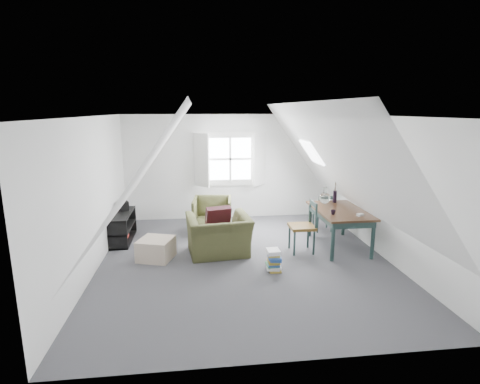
{
  "coord_description": "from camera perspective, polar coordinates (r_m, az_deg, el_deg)",
  "views": [
    {
      "loc": [
        -0.82,
        -6.13,
        2.61
      ],
      "look_at": [
        -0.02,
        0.6,
        1.11
      ],
      "focal_mm": 28.0,
      "sensor_mm": 36.0,
      "label": 1
    }
  ],
  "objects": [
    {
      "name": "dining_chair_near",
      "position": [
        7.05,
        9.72,
        -5.09
      ],
      "size": [
        0.45,
        0.45,
        0.96
      ],
      "rotation": [
        0.0,
        0.0,
        -1.41
      ],
      "color": "brown",
      "rests_on": "floor"
    },
    {
      "name": "wall_front",
      "position": [
        3.74,
        6.44,
        -8.92
      ],
      "size": [
        5.0,
        0.0,
        5.0
      ],
      "primitive_type": "plane",
      "rotation": [
        -1.57,
        0.0,
        0.0
      ],
      "color": "white",
      "rests_on": "ground"
    },
    {
      "name": "demijohn",
      "position": [
        7.7,
        12.78,
        -0.83
      ],
      "size": [
        0.23,
        0.23,
        0.33
      ],
      "rotation": [
        0.0,
        0.0,
        -0.22
      ],
      "color": "silver",
      "rests_on": "dining_table"
    },
    {
      "name": "magazine_stack",
      "position": [
        6.28,
        5.17,
        -10.31
      ],
      "size": [
        0.27,
        0.32,
        0.36
      ],
      "rotation": [
        0.0,
        0.0,
        0.24
      ],
      "color": "#B29933",
      "rests_on": "floor"
    },
    {
      "name": "media_shelf",
      "position": [
        7.93,
        -17.52,
        -5.35
      ],
      "size": [
        0.37,
        1.12,
        0.58
      ],
      "rotation": [
        0.0,
        0.0,
        0.08
      ],
      "color": "black",
      "rests_on": "floor"
    },
    {
      "name": "slope_right",
      "position": [
        6.63,
        14.25,
        4.87
      ],
      "size": [
        3.19,
        5.5,
        4.48
      ],
      "primitive_type": "plane",
      "rotation": [
        0.0,
        -2.19,
        0.0
      ],
      "color": "white",
      "rests_on": "wall_right"
    },
    {
      "name": "dining_chair_far",
      "position": [
        8.35,
        12.57,
        -2.98
      ],
      "size": [
        0.38,
        0.38,
        0.82
      ],
      "rotation": [
        0.0,
        0.0,
        3.12
      ],
      "color": "brown",
      "rests_on": "floor"
    },
    {
      "name": "armchair_far",
      "position": [
        8.25,
        -4.2,
        -5.99
      ],
      "size": [
        0.89,
        0.91,
        0.76
      ],
      "primitive_type": "imported",
      "rotation": [
        0.0,
        0.0,
        -0.11
      ],
      "color": "#404324",
      "rests_on": "floor"
    },
    {
      "name": "cup",
      "position": [
        7.02,
        13.98,
        -3.32
      ],
      "size": [
        0.11,
        0.11,
        0.08
      ],
      "primitive_type": "imported",
      "rotation": [
        0.0,
        0.0,
        -0.29
      ],
      "color": "black",
      "rests_on": "dining_table"
    },
    {
      "name": "skylight",
      "position": [
        7.85,
        10.86,
        5.94
      ],
      "size": [
        0.35,
        0.75,
        0.47
      ],
      "primitive_type": "cube",
      "rotation": [
        0.0,
        0.95,
        0.0
      ],
      "color": "white",
      "rests_on": "slope_right"
    },
    {
      "name": "dining_table",
      "position": [
        7.4,
        14.94,
        -3.34
      ],
      "size": [
        0.89,
        1.48,
        0.74
      ],
      "rotation": [
        0.0,
        0.0,
        0.02
      ],
      "color": "#311C0E",
      "rests_on": "floor"
    },
    {
      "name": "wall_back",
      "position": [
        9.02,
        -1.53,
        3.82
      ],
      "size": [
        5.0,
        0.0,
        5.0
      ],
      "primitive_type": "plane",
      "rotation": [
        1.57,
        0.0,
        0.0
      ],
      "color": "white",
      "rests_on": "ground"
    },
    {
      "name": "floor",
      "position": [
        6.72,
        0.76,
        -10.38
      ],
      "size": [
        5.5,
        5.5,
        0.0
      ],
      "primitive_type": "plane",
      "color": "#45454A",
      "rests_on": "ground"
    },
    {
      "name": "wall_left",
      "position": [
        6.5,
        -21.62,
        -0.47
      ],
      "size": [
        0.0,
        5.5,
        5.5
      ],
      "primitive_type": "plane",
      "rotation": [
        1.57,
        0.0,
        1.57
      ],
      "color": "white",
      "rests_on": "ground"
    },
    {
      "name": "wall_right",
      "position": [
        7.11,
        21.2,
        0.61
      ],
      "size": [
        0.0,
        5.5,
        5.5
      ],
      "primitive_type": "plane",
      "rotation": [
        1.57,
        0.0,
        -1.57
      ],
      "color": "white",
      "rests_on": "ground"
    },
    {
      "name": "vase_twigs",
      "position": [
        7.88,
        14.25,
        -0.59
      ],
      "size": [
        0.08,
        0.09,
        0.61
      ],
      "rotation": [
        0.0,
        0.0,
        0.05
      ],
      "color": "black",
      "rests_on": "dining_table"
    },
    {
      "name": "ceiling",
      "position": [
        6.19,
        0.82,
        11.48
      ],
      "size": [
        5.5,
        5.5,
        0.0
      ],
      "primitive_type": "plane",
      "rotation": [
        3.14,
        0.0,
        0.0
      ],
      "color": "white",
      "rests_on": "wall_back"
    },
    {
      "name": "paper_box",
      "position": [
        7.05,
        17.84,
        -3.32
      ],
      "size": [
        0.13,
        0.11,
        0.04
      ],
      "primitive_type": "cube",
      "rotation": [
        0.0,
        0.0,
        0.34
      ],
      "color": "white",
      "rests_on": "dining_table"
    },
    {
      "name": "dormer_window",
      "position": [
        8.92,
        -1.49,
        5.02
      ],
      "size": [
        1.71,
        0.35,
        1.3
      ],
      "color": "white",
      "rests_on": "wall_back"
    },
    {
      "name": "throw_pillow",
      "position": [
        6.95,
        -3.38,
        -4.04
      ],
      "size": [
        0.51,
        0.37,
        0.48
      ],
      "primitive_type": "cube",
      "rotation": [
        0.31,
        0.0,
        0.24
      ],
      "color": "#380F16",
      "rests_on": "armchair_near"
    },
    {
      "name": "ottoman",
      "position": [
        6.88,
        -12.66,
        -8.45
      ],
      "size": [
        0.7,
        0.7,
        0.37
      ],
      "primitive_type": "cube",
      "rotation": [
        0.0,
        0.0,
        -0.32
      ],
      "color": "#B9A590",
      "rests_on": "floor"
    },
    {
      "name": "electronics_box",
      "position": [
        8.09,
        -17.34,
        -2.03
      ],
      "size": [
        0.26,
        0.3,
        0.2
      ],
      "primitive_type": "cube",
      "rotation": [
        0.0,
        0.0,
        0.38
      ],
      "color": "black",
      "rests_on": "media_shelf"
    },
    {
      "name": "armchair_near",
      "position": [
        7.02,
        -3.23,
        -9.36
      ],
      "size": [
        1.22,
        1.09,
        0.72
      ],
      "primitive_type": "imported",
      "rotation": [
        0.0,
        0.0,
        3.26
      ],
      "color": "#404324",
      "rests_on": "floor"
    },
    {
      "name": "slope_left",
      "position": [
        6.23,
        -13.51,
        4.45
      ],
      "size": [
        3.19,
        5.5,
        4.48
      ],
      "primitive_type": "plane",
      "rotation": [
        0.0,
        2.19,
        0.0
      ],
      "color": "white",
      "rests_on": "wall_left"
    }
  ]
}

